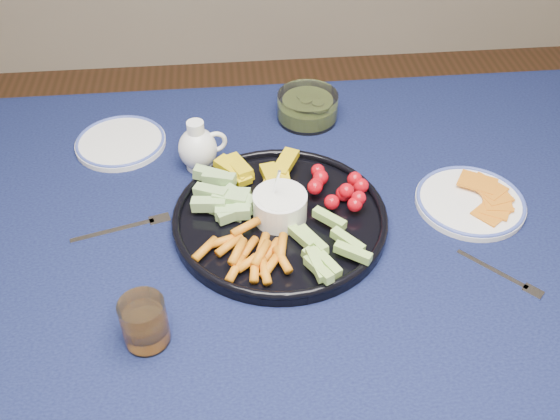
{
  "coord_description": "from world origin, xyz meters",
  "views": [
    {
      "loc": [
        -0.08,
        -0.69,
        1.48
      ],
      "look_at": [
        -0.0,
        0.08,
        0.78
      ],
      "focal_mm": 40.0,
      "sensor_mm": 36.0,
      "label": 1
    }
  ],
  "objects": [
    {
      "name": "dining_table",
      "position": [
        0.0,
        0.0,
        0.66
      ],
      "size": [
        1.67,
        1.07,
        0.75
      ],
      "color": "#53341B",
      "rests_on": "ground"
    },
    {
      "name": "side_plate_extra",
      "position": [
        -0.29,
        0.33,
        0.75
      ],
      "size": [
        0.18,
        0.18,
        0.01
      ],
      "color": "white",
      "rests_on": "dining_table"
    },
    {
      "name": "crudite_platter",
      "position": [
        -0.01,
        0.08,
        0.77
      ],
      "size": [
        0.36,
        0.36,
        0.12
      ],
      "color": "black",
      "rests_on": "dining_table"
    },
    {
      "name": "pickle_bowl",
      "position": [
        0.08,
        0.39,
        0.77
      ],
      "size": [
        0.12,
        0.12,
        0.06
      ],
      "color": "white",
      "rests_on": "dining_table"
    },
    {
      "name": "fork_right",
      "position": [
        0.34,
        -0.08,
        0.75
      ],
      "size": [
        0.11,
        0.11,
        0.0
      ],
      "color": "white",
      "rests_on": "dining_table"
    },
    {
      "name": "cheese_plate",
      "position": [
        0.33,
        0.09,
        0.76
      ],
      "size": [
        0.19,
        0.19,
        0.02
      ],
      "color": "white",
      "rests_on": "dining_table"
    },
    {
      "name": "fork_left",
      "position": [
        -0.26,
        0.09,
        0.75
      ],
      "size": [
        0.17,
        0.06,
        0.0
      ],
      "color": "white",
      "rests_on": "dining_table"
    },
    {
      "name": "creamer_pitcher",
      "position": [
        -0.14,
        0.25,
        0.79
      ],
      "size": [
        0.09,
        0.07,
        0.1
      ],
      "color": "white",
      "rests_on": "dining_table"
    },
    {
      "name": "juice_tumbler",
      "position": [
        -0.21,
        -0.14,
        0.78
      ],
      "size": [
        0.06,
        0.06,
        0.08
      ],
      "color": "white",
      "rests_on": "dining_table"
    }
  ]
}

